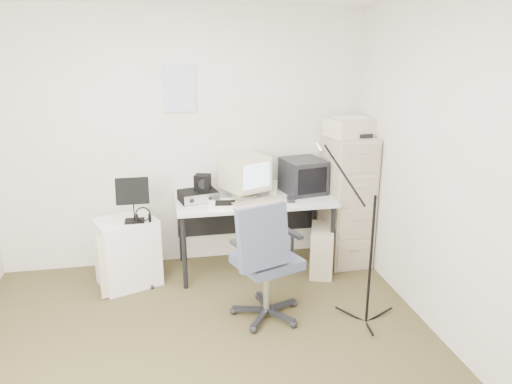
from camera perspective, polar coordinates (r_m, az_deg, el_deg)
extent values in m
cube|color=#3C341C|center=(3.76, -5.78, -18.96)|extent=(3.60, 3.60, 0.01)
cube|color=beige|center=(4.92, -8.25, 5.86)|extent=(3.60, 0.02, 2.50)
cube|color=beige|center=(1.57, -0.49, -20.38)|extent=(3.60, 0.02, 2.50)
cube|color=beige|center=(3.77, 21.98, 1.22)|extent=(0.02, 3.60, 2.50)
cube|color=white|center=(4.84, -8.74, 11.64)|extent=(0.30, 0.02, 0.44)
cube|color=#BBAA92|center=(5.10, 10.27, -0.82)|extent=(0.40, 0.60, 1.30)
cube|color=#B9AC99|center=(4.91, 10.82, 7.30)|extent=(0.50, 0.41, 0.17)
cube|color=silver|center=(4.92, -0.20, -4.76)|extent=(1.50, 0.70, 0.73)
cube|color=#B9AC99|center=(4.79, -1.31, 1.84)|extent=(0.49, 0.50, 0.41)
cube|color=black|center=(4.95, 5.39, 1.85)|extent=(0.44, 0.45, 0.34)
cube|color=beige|center=(4.91, 2.00, 0.54)|extent=(0.09, 0.09, 0.13)
cube|color=#B9AC99|center=(4.61, -0.09, -1.27)|extent=(0.50, 0.29, 0.03)
cube|color=black|center=(4.71, 3.99, -0.84)|extent=(0.09, 0.13, 0.04)
cube|color=black|center=(4.74, -6.65, -0.41)|extent=(0.39, 0.31, 0.10)
cube|color=black|center=(4.74, -6.12, 1.14)|extent=(0.18, 0.17, 0.14)
cube|color=white|center=(4.58, -4.02, -1.46)|extent=(0.26, 0.33, 0.02)
cube|color=#B9AC99|center=(4.95, 7.52, -6.58)|extent=(0.36, 0.52, 0.44)
cube|color=#45506E|center=(4.02, 1.25, -7.66)|extent=(0.76, 0.76, 1.03)
cube|color=silver|center=(4.77, -14.45, -6.67)|extent=(0.63, 0.57, 0.63)
cube|color=black|center=(4.53, -13.87, -0.82)|extent=(0.29, 0.17, 0.42)
torus|color=black|center=(4.55, -12.77, -2.83)|extent=(0.16, 0.16, 0.03)
cylinder|color=black|center=(3.97, 13.12, -5.50)|extent=(0.03, 0.03, 1.41)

